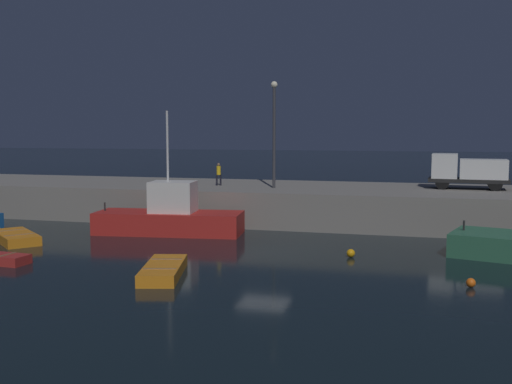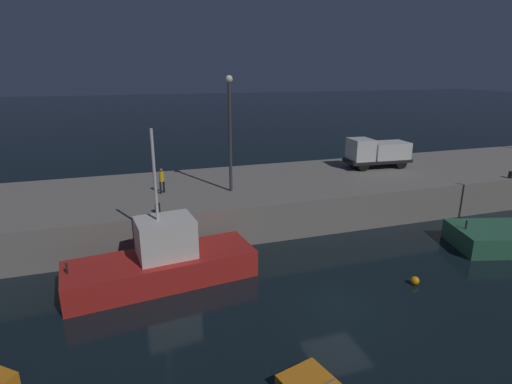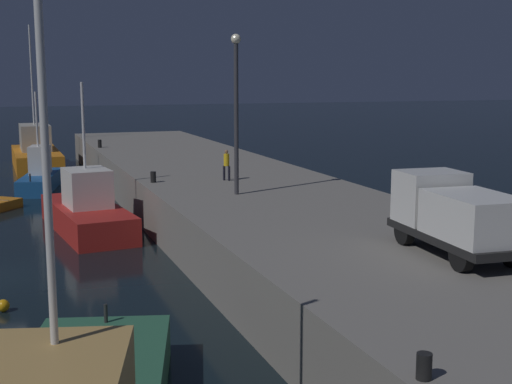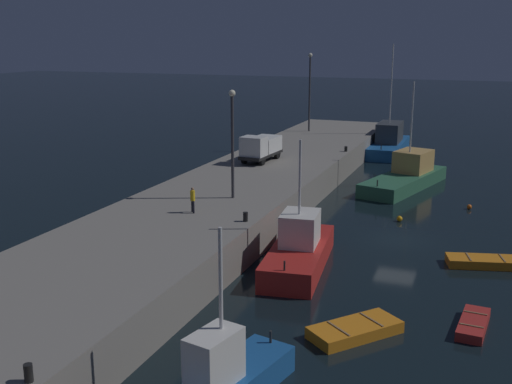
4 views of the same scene
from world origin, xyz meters
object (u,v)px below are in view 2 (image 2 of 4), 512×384
object	(u,v)px
utility_truck	(377,152)
bollard_east	(510,175)
dockworker	(162,179)
bollard_central	(158,208)
fishing_boat_blue	(163,262)
lamp_post_west	(230,125)
mooring_buoy_near	(415,281)

from	to	relation	value
utility_truck	bollard_east	xyz separation A→B (m)	(7.20, -5.77, -0.98)
bollard_east	dockworker	bearing A→B (deg)	170.62
dockworker	bollard_central	world-z (taller)	dockworker
fishing_boat_blue	lamp_post_west	size ratio (longest dim) A/B	1.27
mooring_buoy_near	lamp_post_west	xyz separation A→B (m)	(-6.25, 10.10, 6.30)
lamp_post_west	dockworker	bearing A→B (deg)	168.43
lamp_post_west	utility_truck	xyz separation A→B (m)	(12.49, 2.68, -2.97)
utility_truck	dockworker	xyz separation A→B (m)	(-16.69, -1.82, -0.33)
bollard_east	utility_truck	bearing A→B (deg)	141.31
utility_truck	bollard_central	xyz separation A→B (m)	(-17.28, -5.49, -0.95)
mooring_buoy_near	utility_truck	xyz separation A→B (m)	(6.24, 12.78, 3.33)
bollard_east	fishing_boat_blue	bearing A→B (deg)	-173.02
lamp_post_west	bollard_central	distance (m)	6.80
fishing_boat_blue	bollard_east	world-z (taller)	fishing_boat_blue
bollard_central	bollard_east	xyz separation A→B (m)	(24.48, -0.28, -0.04)
fishing_boat_blue	utility_truck	xyz separation A→B (m)	(17.43, 8.78, 2.52)
lamp_post_west	fishing_boat_blue	bearing A→B (deg)	-129.04
fishing_boat_blue	mooring_buoy_near	bearing A→B (deg)	-19.66
mooring_buoy_near	utility_truck	size ratio (longest dim) A/B	0.08
bollard_east	lamp_post_west	bearing A→B (deg)	171.09
fishing_boat_blue	mooring_buoy_near	world-z (taller)	fishing_boat_blue
lamp_post_west	bollard_central	world-z (taller)	lamp_post_west
dockworker	lamp_post_west	bearing A→B (deg)	-11.57
dockworker	bollard_central	xyz separation A→B (m)	(-0.60, -3.67, -0.62)
mooring_buoy_near	lamp_post_west	size ratio (longest dim) A/B	0.06
utility_truck	dockworker	size ratio (longest dim) A/B	3.28
lamp_post_west	mooring_buoy_near	bearing A→B (deg)	-58.26
mooring_buoy_near	fishing_boat_blue	bearing A→B (deg)	160.34
fishing_boat_blue	bollard_east	bearing A→B (deg)	6.98
utility_truck	bollard_east	distance (m)	9.28
fishing_boat_blue	utility_truck	size ratio (longest dim) A/B	1.74
utility_truck	lamp_post_west	bearing A→B (deg)	-167.88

